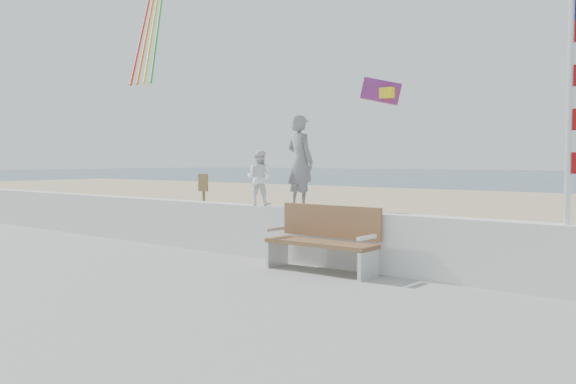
# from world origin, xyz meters

# --- Properties ---
(ground) EXTENTS (220.00, 220.00, 0.00)m
(ground) POSITION_xyz_m (0.00, 0.00, 0.00)
(ground) COLOR #2E475D
(ground) RESTS_ON ground
(sand) EXTENTS (90.00, 40.00, 0.08)m
(sand) POSITION_xyz_m (0.00, 9.00, 0.04)
(sand) COLOR tan
(sand) RESTS_ON ground
(seawall) EXTENTS (30.00, 0.35, 0.90)m
(seawall) POSITION_xyz_m (0.00, 2.00, 0.63)
(seawall) COLOR silver
(seawall) RESTS_ON boardwalk
(adult) EXTENTS (0.63, 0.48, 1.54)m
(adult) POSITION_xyz_m (0.30, 2.00, 1.85)
(adult) COLOR gray
(adult) RESTS_ON seawall
(child) EXTENTS (0.55, 0.48, 0.96)m
(child) POSITION_xyz_m (-0.61, 2.00, 1.56)
(child) COLOR white
(child) RESTS_ON seawall
(bench) EXTENTS (1.80, 0.57, 1.00)m
(bench) POSITION_xyz_m (1.11, 1.55, 0.69)
(bench) COLOR brown
(bench) RESTS_ON boardwalk
(parafoil_kite) EXTENTS (0.87, 0.62, 0.60)m
(parafoil_kite) POSITION_xyz_m (-0.10, 5.32, 3.31)
(parafoil_kite) COLOR red
(parafoil_kite) RESTS_ON ground
(big_kite) EXTENTS (4.04, 3.85, 5.16)m
(big_kite) POSITION_xyz_m (-8.34, 6.04, 6.62)
(big_kite) COLOR red
(big_kite) RESTS_ON ground
(sign) EXTENTS (0.32, 0.07, 1.46)m
(sign) POSITION_xyz_m (-4.36, 4.18, 0.94)
(sign) COLOR brown
(sign) RESTS_ON sand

